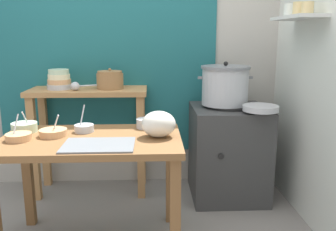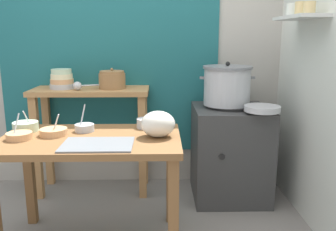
{
  "view_description": "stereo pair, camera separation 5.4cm",
  "coord_description": "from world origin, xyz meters",
  "px_view_note": "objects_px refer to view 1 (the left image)",
  "views": [
    {
      "loc": [
        0.24,
        -2.1,
        1.32
      ],
      "look_at": [
        0.34,
        0.15,
        0.82
      ],
      "focal_mm": 38.05,
      "sensor_mm": 36.0,
      "label": 1
    },
    {
      "loc": [
        0.3,
        -2.1,
        1.32
      ],
      "look_at": [
        0.34,
        0.15,
        0.82
      ],
      "focal_mm": 38.05,
      "sensor_mm": 36.0,
      "label": 2
    }
  ],
  "objects_px": {
    "back_shelf_table": "(89,115)",
    "stove_block": "(228,152)",
    "prep_table": "(91,155)",
    "clay_pot": "(110,80)",
    "serving_tray": "(99,145)",
    "prep_bowl_2": "(24,127)",
    "prep_bowl_1": "(146,123)",
    "prep_bowl_4": "(19,136)",
    "wide_pan": "(261,108)",
    "ladle": "(77,86)",
    "steamer_pot": "(225,85)",
    "bowl_stack_enamel": "(59,80)",
    "prep_bowl_3": "(84,128)",
    "prep_bowl_0": "(53,132)",
    "plastic_bag": "(159,124)"
  },
  "relations": [
    {
      "from": "wide_pan",
      "to": "prep_bowl_4",
      "type": "xyz_separation_m",
      "value": [
        -1.6,
        -0.49,
        -0.06
      ]
    },
    {
      "from": "plastic_bag",
      "to": "prep_bowl_4",
      "type": "distance_m",
      "value": 0.83
    },
    {
      "from": "back_shelf_table",
      "to": "clay_pot",
      "type": "xyz_separation_m",
      "value": [
        0.18,
        0.0,
        0.29
      ]
    },
    {
      "from": "stove_block",
      "to": "ladle",
      "type": "distance_m",
      "value": 1.35
    },
    {
      "from": "serving_tray",
      "to": "wide_pan",
      "type": "xyz_separation_m",
      "value": [
        1.11,
        0.63,
        0.08
      ]
    },
    {
      "from": "ladle",
      "to": "prep_bowl_1",
      "type": "bearing_deg",
      "value": -42.49
    },
    {
      "from": "stove_block",
      "to": "bowl_stack_enamel",
      "type": "distance_m",
      "value": 1.51
    },
    {
      "from": "serving_tray",
      "to": "prep_bowl_2",
      "type": "distance_m",
      "value": 0.61
    },
    {
      "from": "prep_table",
      "to": "prep_bowl_1",
      "type": "xyz_separation_m",
      "value": [
        0.34,
        0.23,
        0.14
      ]
    },
    {
      "from": "steamer_pot",
      "to": "serving_tray",
      "type": "bearing_deg",
      "value": -135.0
    },
    {
      "from": "clay_pot",
      "to": "bowl_stack_enamel",
      "type": "distance_m",
      "value": 0.41
    },
    {
      "from": "back_shelf_table",
      "to": "prep_bowl_3",
      "type": "xyz_separation_m",
      "value": [
        0.09,
        -0.69,
        0.07
      ]
    },
    {
      "from": "prep_table",
      "to": "clay_pot",
      "type": "relative_size",
      "value": 5.04
    },
    {
      "from": "prep_bowl_0",
      "to": "prep_bowl_4",
      "type": "xyz_separation_m",
      "value": [
        -0.18,
        -0.08,
        -0.0
      ]
    },
    {
      "from": "steamer_pot",
      "to": "prep_bowl_3",
      "type": "height_order",
      "value": "steamer_pot"
    },
    {
      "from": "prep_bowl_0",
      "to": "prep_bowl_4",
      "type": "height_order",
      "value": "prep_bowl_4"
    },
    {
      "from": "prep_bowl_1",
      "to": "steamer_pot",
      "type": "bearing_deg",
      "value": 38.23
    },
    {
      "from": "bowl_stack_enamel",
      "to": "prep_bowl_1",
      "type": "bearing_deg",
      "value": -40.11
    },
    {
      "from": "plastic_bag",
      "to": "prep_bowl_3",
      "type": "relative_size",
      "value": 1.22
    },
    {
      "from": "steamer_pot",
      "to": "plastic_bag",
      "type": "xyz_separation_m",
      "value": [
        -0.55,
        -0.72,
        -0.14
      ]
    },
    {
      "from": "prep_bowl_1",
      "to": "plastic_bag",
      "type": "bearing_deg",
      "value": -71.33
    },
    {
      "from": "prep_bowl_1",
      "to": "prep_bowl_4",
      "type": "relative_size",
      "value": 0.89
    },
    {
      "from": "clay_pot",
      "to": "prep_bowl_1",
      "type": "xyz_separation_m",
      "value": [
        0.31,
        -0.6,
        -0.22
      ]
    },
    {
      "from": "prep_bowl_0",
      "to": "prep_bowl_1",
      "type": "bearing_deg",
      "value": 17.35
    },
    {
      "from": "prep_bowl_1",
      "to": "prep_bowl_3",
      "type": "distance_m",
      "value": 0.41
    },
    {
      "from": "bowl_stack_enamel",
      "to": "plastic_bag",
      "type": "distance_m",
      "value": 1.17
    },
    {
      "from": "prep_bowl_2",
      "to": "prep_bowl_4",
      "type": "bearing_deg",
      "value": -80.71
    },
    {
      "from": "serving_tray",
      "to": "prep_bowl_0",
      "type": "height_order",
      "value": "prep_bowl_0"
    },
    {
      "from": "stove_block",
      "to": "prep_bowl_2",
      "type": "bearing_deg",
      "value": -159.33
    },
    {
      "from": "bowl_stack_enamel",
      "to": "serving_tray",
      "type": "distance_m",
      "value": 1.13
    },
    {
      "from": "wide_pan",
      "to": "prep_bowl_3",
      "type": "distance_m",
      "value": 1.29
    },
    {
      "from": "stove_block",
      "to": "serving_tray",
      "type": "height_order",
      "value": "stove_block"
    },
    {
      "from": "clay_pot",
      "to": "prep_bowl_3",
      "type": "height_order",
      "value": "clay_pot"
    },
    {
      "from": "stove_block",
      "to": "prep_bowl_2",
      "type": "height_order",
      "value": "prep_bowl_2"
    },
    {
      "from": "stove_block",
      "to": "prep_bowl_4",
      "type": "xyz_separation_m",
      "value": [
        -1.42,
        -0.74,
        0.36
      ]
    },
    {
      "from": "steamer_pot",
      "to": "prep_bowl_3",
      "type": "relative_size",
      "value": 2.56
    },
    {
      "from": "ladle",
      "to": "wide_pan",
      "type": "bearing_deg",
      "value": -11.39
    },
    {
      "from": "back_shelf_table",
      "to": "prep_bowl_2",
      "type": "xyz_separation_m",
      "value": [
        -0.3,
        -0.68,
        0.07
      ]
    },
    {
      "from": "back_shelf_table",
      "to": "stove_block",
      "type": "bearing_deg",
      "value": -6.43
    },
    {
      "from": "steamer_pot",
      "to": "serving_tray",
      "type": "xyz_separation_m",
      "value": [
        -0.89,
        -0.89,
        -0.21
      ]
    },
    {
      "from": "back_shelf_table",
      "to": "ladle",
      "type": "height_order",
      "value": "ladle"
    },
    {
      "from": "clay_pot",
      "to": "prep_bowl_3",
      "type": "xyz_separation_m",
      "value": [
        -0.1,
        -0.69,
        -0.22
      ]
    },
    {
      "from": "serving_tray",
      "to": "prep_bowl_1",
      "type": "distance_m",
      "value": 0.48
    },
    {
      "from": "back_shelf_table",
      "to": "prep_bowl_4",
      "type": "relative_size",
      "value": 6.28
    },
    {
      "from": "prep_bowl_0",
      "to": "steamer_pot",
      "type": "bearing_deg",
      "value": 29.28
    },
    {
      "from": "bowl_stack_enamel",
      "to": "plastic_bag",
      "type": "height_order",
      "value": "bowl_stack_enamel"
    },
    {
      "from": "wide_pan",
      "to": "prep_bowl_1",
      "type": "distance_m",
      "value": 0.88
    },
    {
      "from": "prep_table",
      "to": "bowl_stack_enamel",
      "type": "height_order",
      "value": "bowl_stack_enamel"
    },
    {
      "from": "stove_block",
      "to": "prep_bowl_3",
      "type": "distance_m",
      "value": 1.26
    },
    {
      "from": "steamer_pot",
      "to": "serving_tray",
      "type": "relative_size",
      "value": 1.1
    }
  ]
}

